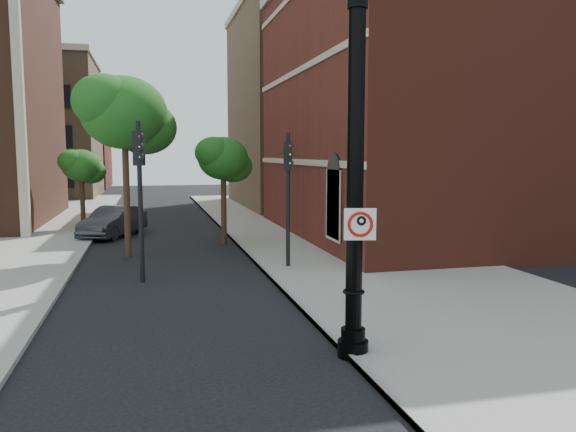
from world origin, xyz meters
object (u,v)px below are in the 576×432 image
object	(u,v)px
parked_car	(113,222)
traffic_signal_left	(140,175)
lamppost	(355,188)
traffic_signal_right	(288,178)
no_parking_sign	(360,224)

from	to	relation	value
parked_car	traffic_signal_left	distance (m)	10.37
parked_car	traffic_signal_left	size ratio (longest dim) A/B	0.89
traffic_signal_left	parked_car	bearing A→B (deg)	111.64
lamppost	parked_car	world-z (taller)	lamppost
lamppost	traffic_signal_right	size ratio (longest dim) A/B	1.54
lamppost	traffic_signal_left	xyz separation A→B (m)	(-3.97, 7.42, 0.02)
no_parking_sign	parked_car	bearing A→B (deg)	120.56
lamppost	no_parking_sign	distance (m)	0.67
traffic_signal_left	no_parking_sign	bearing A→B (deg)	-48.50
parked_car	no_parking_sign	bearing A→B (deg)	-48.67
no_parking_sign	traffic_signal_left	distance (m)	8.61
no_parking_sign	traffic_signal_right	size ratio (longest dim) A/B	0.13
lamppost	parked_car	size ratio (longest dim) A/B	1.64
lamppost	traffic_signal_right	distance (m)	8.22
traffic_signal_right	lamppost	bearing A→B (deg)	-80.15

